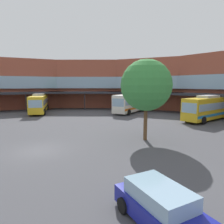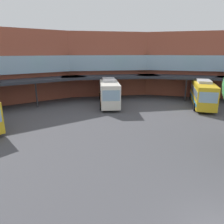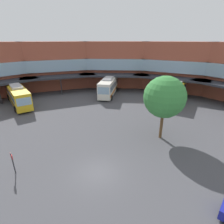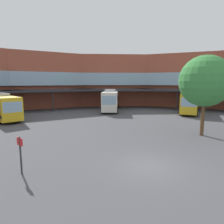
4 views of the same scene
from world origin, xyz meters
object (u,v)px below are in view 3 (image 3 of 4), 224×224
Objects in this scene: bus_2 at (108,86)px; stop_sign_post at (13,161)px; bus_0 at (18,95)px; plaza_tree at (165,97)px; bus_3 at (175,92)px.

bus_2 reaches higher than stop_sign_post.
bus_0 is 27.10m from plaza_tree.
stop_sign_post is at bearing -152.71° from plaza_tree.
bus_3 is at bearing 48.15° from stop_sign_post.
bus_3 is (13.49, -3.28, -0.05)m from bus_2.
bus_2 reaches higher than bus_0.
plaza_tree reaches higher than bus_2.
plaza_tree is at bearing 26.99° from bus_0.
bus_2 is 1.34× the size of plaza_tree.
bus_0 is at bearing -60.60° from bus_2.
plaza_tree is 3.52× the size of stop_sign_post.
plaza_tree reaches higher than bus_3.
plaza_tree is (8.03, -18.13, 3.33)m from bus_2.
plaza_tree reaches higher than bus_0.
bus_2 is at bearing 75.70° from stop_sign_post.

